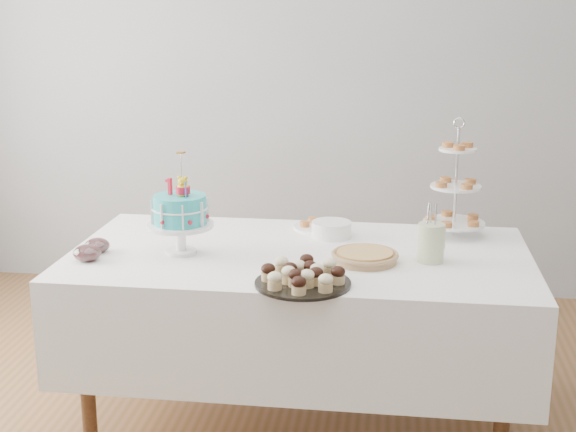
# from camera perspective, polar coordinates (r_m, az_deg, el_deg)

# --- Properties ---
(walls) EXTENTS (5.04, 4.04, 2.70)m
(walls) POSITION_cam_1_polar(r_m,az_deg,el_deg) (2.95, 0.17, 6.48)
(walls) COLOR gray
(walls) RESTS_ON floor
(table) EXTENTS (1.92, 1.02, 0.77)m
(table) POSITION_cam_1_polar(r_m,az_deg,el_deg) (3.44, 0.82, -6.20)
(table) COLOR white
(table) RESTS_ON floor
(birthday_cake) EXTENTS (0.28, 0.28, 0.43)m
(birthday_cake) POSITION_cam_1_polar(r_m,az_deg,el_deg) (3.35, -7.65, -0.76)
(birthday_cake) COLOR white
(birthday_cake) RESTS_ON table
(cupcake_tray) EXTENTS (0.36, 0.36, 0.08)m
(cupcake_tray) POSITION_cam_1_polar(r_m,az_deg,el_deg) (2.97, 1.07, -4.19)
(cupcake_tray) COLOR black
(cupcake_tray) RESTS_ON table
(pie) EXTENTS (0.27, 0.27, 0.04)m
(pie) POSITION_cam_1_polar(r_m,az_deg,el_deg) (3.25, 5.49, -2.85)
(pie) COLOR tan
(pie) RESTS_ON table
(tiered_stand) EXTENTS (0.27, 0.27, 0.53)m
(tiered_stand) POSITION_cam_1_polar(r_m,az_deg,el_deg) (3.63, 11.84, 2.02)
(tiered_stand) COLOR silver
(tiered_stand) RESTS_ON table
(plate_stack) EXTENTS (0.18, 0.18, 0.07)m
(plate_stack) POSITION_cam_1_polar(r_m,az_deg,el_deg) (3.58, 3.11, -0.95)
(plate_stack) COLOR white
(plate_stack) RESTS_ON table
(pastry_plate) EXTENTS (0.24, 0.24, 0.04)m
(pastry_plate) POSITION_cam_1_polar(r_m,az_deg,el_deg) (3.72, 2.28, -0.66)
(pastry_plate) COLOR white
(pastry_plate) RESTS_ON table
(jam_bowl_a) EXTENTS (0.11, 0.11, 0.07)m
(jam_bowl_a) POSITION_cam_1_polar(r_m,az_deg,el_deg) (3.35, -14.08, -2.58)
(jam_bowl_a) COLOR silver
(jam_bowl_a) RESTS_ON table
(jam_bowl_b) EXTENTS (0.11, 0.11, 0.06)m
(jam_bowl_b) POSITION_cam_1_polar(r_m,az_deg,el_deg) (3.45, -13.42, -2.07)
(jam_bowl_b) COLOR silver
(jam_bowl_b) RESTS_ON table
(utensil_pitcher) EXTENTS (0.11, 0.11, 0.24)m
(utensil_pitcher) POSITION_cam_1_polar(r_m,az_deg,el_deg) (3.27, 10.13, -1.78)
(utensil_pitcher) COLOR white
(utensil_pitcher) RESTS_ON table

